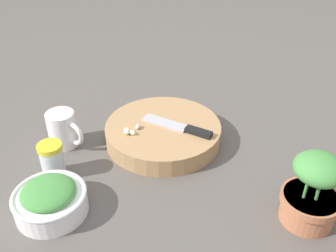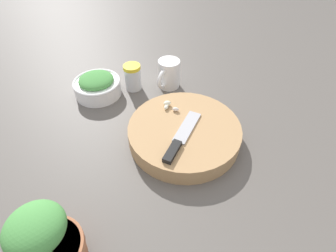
# 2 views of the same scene
# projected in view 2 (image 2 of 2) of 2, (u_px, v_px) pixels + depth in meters

# --- Properties ---
(ground_plane) EXTENTS (5.00, 5.00, 0.00)m
(ground_plane) POSITION_uv_depth(u_px,v_px,m) (149.00, 143.00, 0.72)
(ground_plane) COLOR #56514C
(cutting_board) EXTENTS (0.31, 0.31, 0.05)m
(cutting_board) POSITION_uv_depth(u_px,v_px,m) (184.00, 133.00, 0.72)
(cutting_board) COLOR tan
(cutting_board) RESTS_ON ground_plane
(chef_knife) EXTENTS (0.12, 0.18, 0.01)m
(chef_knife) POSITION_uv_depth(u_px,v_px,m) (180.00, 138.00, 0.66)
(chef_knife) COLOR black
(chef_knife) RESTS_ON cutting_board
(garlic_cloves) EXTENTS (0.06, 0.04, 0.02)m
(garlic_cloves) POSITION_uv_depth(u_px,v_px,m) (169.00, 106.00, 0.75)
(garlic_cloves) COLOR white
(garlic_cloves) RESTS_ON cutting_board
(herb_bowl) EXTENTS (0.15, 0.15, 0.07)m
(herb_bowl) POSITION_uv_depth(u_px,v_px,m) (97.00, 85.00, 0.86)
(herb_bowl) COLOR white
(herb_bowl) RESTS_ON ground_plane
(spice_jar) EXTENTS (0.06, 0.06, 0.09)m
(spice_jar) POSITION_uv_depth(u_px,v_px,m) (133.00, 77.00, 0.88)
(spice_jar) COLOR silver
(spice_jar) RESTS_ON ground_plane
(coffee_mug) EXTENTS (0.07, 0.11, 0.10)m
(coffee_mug) POSITION_uv_depth(u_px,v_px,m) (168.00, 74.00, 0.89)
(coffee_mug) COLOR white
(coffee_mug) RESTS_ON ground_plane
(potted_herb) EXTENTS (0.12, 0.12, 0.16)m
(potted_herb) POSITION_uv_depth(u_px,v_px,m) (48.00, 245.00, 0.45)
(potted_herb) COLOR #B26B47
(potted_herb) RESTS_ON ground_plane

